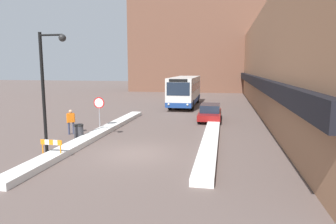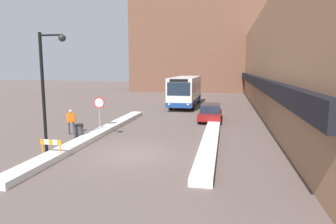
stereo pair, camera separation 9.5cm
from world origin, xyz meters
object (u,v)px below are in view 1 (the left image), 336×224
(city_bus, at_px, (185,90))
(street_lamp, at_px, (48,79))
(trash_bin, at_px, (79,132))
(parked_car_front, at_px, (210,112))
(pedestrian, at_px, (71,120))
(construction_barricade, at_px, (51,145))
(stop_sign, at_px, (99,107))

(city_bus, relative_size, street_lamp, 1.72)
(trash_bin, bearing_deg, parked_car_front, 47.70)
(parked_car_front, xyz_separation_m, trash_bin, (-7.49, -8.23, -0.21))
(parked_car_front, bearing_deg, city_bus, 109.92)
(city_bus, xyz_separation_m, pedestrian, (-5.42, -15.94, -0.81))
(street_lamp, distance_m, construction_barricade, 3.36)
(parked_car_front, relative_size, construction_barricade, 4.09)
(city_bus, relative_size, construction_barricade, 9.52)
(street_lamp, bearing_deg, construction_barricade, -58.04)
(city_bus, xyz_separation_m, trash_bin, (-4.22, -17.25, -1.31))
(stop_sign, bearing_deg, pedestrian, -137.68)
(stop_sign, bearing_deg, construction_barricade, -86.93)
(stop_sign, bearing_deg, parked_car_front, 37.72)
(parked_car_front, xyz_separation_m, construction_barricade, (-6.92, -12.06, -0.02))
(parked_car_front, distance_m, street_lamp, 13.70)
(construction_barricade, bearing_deg, street_lamp, 121.96)
(city_bus, height_order, street_lamp, street_lamp)
(parked_car_front, bearing_deg, stop_sign, -142.28)
(trash_bin, distance_m, construction_barricade, 3.88)
(street_lamp, distance_m, pedestrian, 5.06)
(street_lamp, height_order, construction_barricade, street_lamp)
(street_lamp, relative_size, trash_bin, 6.39)
(pedestrian, bearing_deg, stop_sign, 4.36)
(stop_sign, relative_size, street_lamp, 0.39)
(city_bus, distance_m, pedestrian, 16.86)
(stop_sign, bearing_deg, city_bus, 74.75)
(street_lamp, xyz_separation_m, construction_barricade, (0.67, -1.08, -3.12))
(street_lamp, bearing_deg, parked_car_front, 55.35)
(city_bus, xyz_separation_m, parked_car_front, (3.27, -9.02, -1.09))
(stop_sign, xyz_separation_m, construction_barricade, (0.35, -6.44, -1.04))
(city_bus, relative_size, trash_bin, 11.02)
(parked_car_front, bearing_deg, street_lamp, -124.65)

